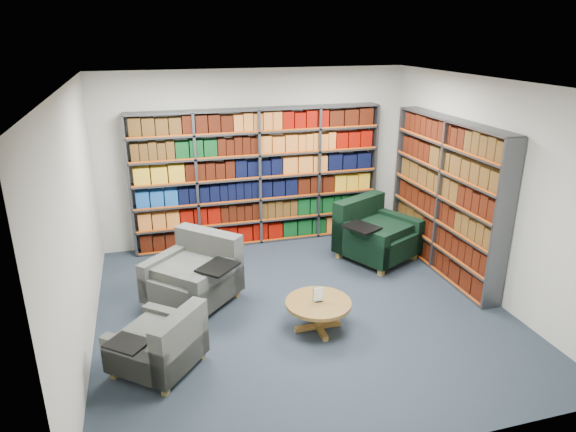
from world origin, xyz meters
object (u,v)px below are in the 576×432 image
object	(u,v)px
chair_green_right	(372,235)
chair_teal_front	(163,346)
coffee_table	(318,307)
chair_teal_left	(197,275)

from	to	relation	value
chair_green_right	chair_teal_front	size ratio (longest dim) A/B	1.23
coffee_table	chair_green_right	bearing A→B (deg)	49.31
chair_teal_left	chair_green_right	world-z (taller)	chair_green_right
chair_green_right	chair_teal_front	distance (m)	3.86
chair_teal_left	chair_green_right	bearing A→B (deg)	12.74
chair_green_right	coffee_table	xyz separation A→B (m)	(-1.48, -1.73, -0.07)
chair_teal_left	chair_green_right	size ratio (longest dim) A/B	1.01
chair_teal_left	coffee_table	xyz separation A→B (m)	(1.28, -1.10, -0.06)
chair_green_right	chair_teal_left	bearing A→B (deg)	-167.26
chair_teal_left	chair_teal_front	world-z (taller)	chair_teal_left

